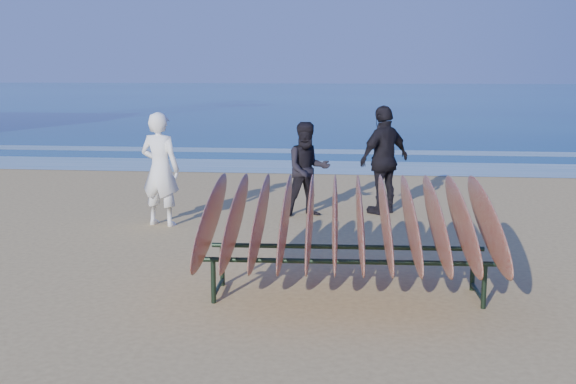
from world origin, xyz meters
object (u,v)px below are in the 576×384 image
object	(u,v)px
person_dark_a	(308,169)
person_dark_b	(384,160)
person_white	(160,169)
surfboard_rack	(347,221)

from	to	relation	value
person_dark_a	person_dark_b	size ratio (longest dim) A/B	0.86
person_dark_b	person_dark_a	bearing A→B (deg)	-28.83
person_white	person_dark_a	world-z (taller)	person_white
person_white	person_dark_b	bearing A→B (deg)	-144.72
person_white	person_dark_a	distance (m)	2.55
surfboard_rack	person_white	bearing A→B (deg)	129.84
surfboard_rack	person_dark_a	bearing A→B (deg)	97.74
surfboard_rack	person_dark_b	xyz separation A→B (m)	(0.51, 4.83, 0.08)
surfboard_rack	person_dark_a	size ratio (longest dim) A/B	1.99
surfboard_rack	person_white	xyz separation A→B (m)	(-3.16, 3.45, 0.05)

